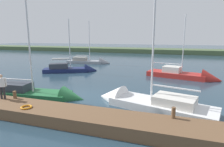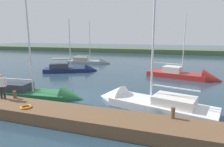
# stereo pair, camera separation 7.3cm
# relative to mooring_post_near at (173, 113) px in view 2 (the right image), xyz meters

# --- Properties ---
(ground_plane) EXTENTS (200.00, 200.00, 0.00)m
(ground_plane) POSITION_rel_mooring_post_near_xyz_m (7.19, -3.84, -0.97)
(ground_plane) COLOR #263D4C
(far_shoreline) EXTENTS (180.00, 8.00, 2.40)m
(far_shoreline) POSITION_rel_mooring_post_near_xyz_m (7.19, -47.62, -0.97)
(far_shoreline) COLOR #4C603D
(far_shoreline) RESTS_ON ground_plane
(dock_pier) EXTENTS (20.55, 2.17, 0.68)m
(dock_pier) POSITION_rel_mooring_post_near_xyz_m (7.19, 0.76, -0.63)
(dock_pier) COLOR brown
(dock_pier) RESTS_ON ground_plane
(mooring_post_near) EXTENTS (0.21, 0.21, 0.59)m
(mooring_post_near) POSITION_rel_mooring_post_near_xyz_m (0.00, 0.00, 0.00)
(mooring_post_near) COLOR brown
(mooring_post_near) RESTS_ON dock_pier
(mooring_post_far) EXTENTS (0.22, 0.22, 0.51)m
(mooring_post_far) POSITION_rel_mooring_post_near_xyz_m (10.27, 0.00, -0.04)
(mooring_post_far) COLOR brown
(mooring_post_far) RESTS_ON dock_pier
(life_ring_buoy) EXTENTS (0.66, 0.66, 0.10)m
(life_ring_buoy) POSITION_rel_mooring_post_near_xyz_m (8.26, 1.19, -0.24)
(life_ring_buoy) COLOR orange
(life_ring_buoy) RESTS_ON dock_pier
(sailboat_inner_slip) EXTENTS (8.49, 4.14, 8.27)m
(sailboat_inner_slip) POSITION_rel_mooring_post_near_xyz_m (-1.63, -13.52, -0.78)
(sailboat_inner_slip) COLOR #B22823
(sailboat_inner_slip) RESTS_ON ground_plane
(sailboat_outer_mooring) EXTENTS (8.51, 2.78, 9.60)m
(sailboat_outer_mooring) POSITION_rel_mooring_post_near_xyz_m (10.22, -2.56, -0.86)
(sailboat_outer_mooring) COLOR #236638
(sailboat_outer_mooring) RESTS_ON ground_plane
(sailboat_near_dock) EXTENTS (7.98, 3.07, 8.37)m
(sailboat_near_dock) POSITION_rel_mooring_post_near_xyz_m (14.07, -21.56, -0.78)
(sailboat_near_dock) COLOR gray
(sailboat_near_dock) RESTS_ON ground_plane
(sailboat_behind_pier) EXTENTS (7.36, 4.97, 7.96)m
(sailboat_behind_pier) POSITION_rel_mooring_post_near_xyz_m (13.21, -13.32, -0.75)
(sailboat_behind_pier) COLOR navy
(sailboat_behind_pier) RESTS_ON ground_plane
(sailboat_far_right) EXTENTS (8.70, 4.33, 10.80)m
(sailboat_far_right) POSITION_rel_mooring_post_near_xyz_m (2.16, -3.04, -0.77)
(sailboat_far_right) COLOR white
(sailboat_far_right) RESTS_ON ground_plane
(person_on_dock) EXTENTS (0.58, 0.40, 1.68)m
(person_on_dock) POSITION_rel_mooring_post_near_xyz_m (10.98, 0.30, 0.67)
(person_on_dock) COLOR #28282D
(person_on_dock) RESTS_ON dock_pier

